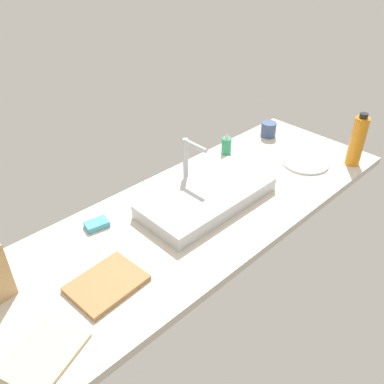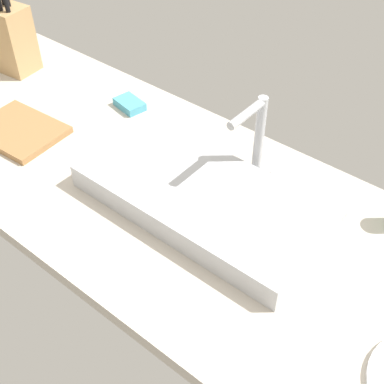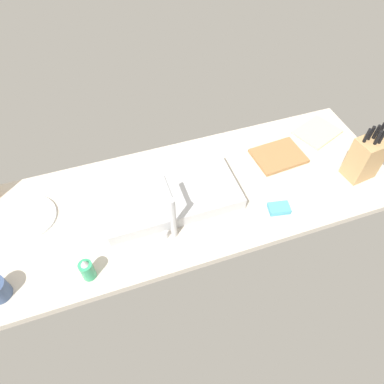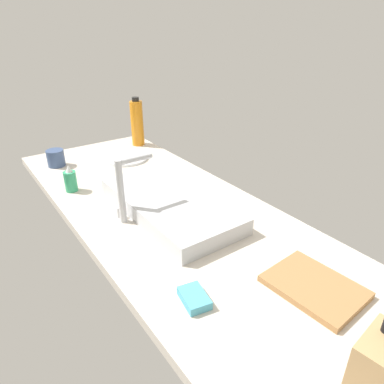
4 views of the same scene
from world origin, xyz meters
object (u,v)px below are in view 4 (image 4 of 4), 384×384
dinner_plate (126,158)px  dish_sponge (194,298)px  soap_bottle (70,180)px  cutting_board (314,287)px  water_bottle (137,123)px  faucet (124,185)px  coffee_mug (56,158)px  sink_basin (169,205)px

dinner_plate → dish_sponge: bearing=163.6°
soap_bottle → dish_sponge: bearing=-176.9°
cutting_board → dish_sponge: (14.90, 28.78, 0.30)cm
soap_bottle → water_bottle: bearing=-53.7°
soap_bottle → faucet: bearing=-166.4°
dinner_plate → coffee_mug: bearing=70.6°
sink_basin → cutting_board: size_ratio=2.47×
soap_bottle → water_bottle: water_bottle is taller
soap_bottle → dinner_plate: (20.63, -34.69, -4.21)cm
faucet → dinner_plate: bearing=-25.1°
faucet → coffee_mug: 67.94cm
faucet → dinner_plate: size_ratio=1.03×
cutting_board → sink_basin: bearing=9.1°
coffee_mug → faucet: bearing=-175.3°
dinner_plate → coffee_mug: size_ratio=2.74×
cutting_board → dinner_plate: bearing=-0.7°
cutting_board → water_bottle: bearing=-7.5°
water_bottle → coffee_mug: water_bottle is taller
water_bottle → coffee_mug: bearing=96.6°
cutting_board → coffee_mug: 132.07cm
soap_bottle → cutting_board: bearing=-161.0°
dinner_plate → sink_basin: bearing=169.8°
sink_basin → coffee_mug: (70.75, 20.92, 0.99)cm
sink_basin → dinner_plate: sink_basin is taller
coffee_mug → soap_bottle: bearing=174.5°
cutting_board → dish_sponge: bearing=62.6°
sink_basin → faucet: bearing=76.3°
faucet → cutting_board: 67.60cm
coffee_mug → cutting_board: bearing=-166.8°
faucet → dinner_plate: 63.12cm
cutting_board → dinner_plate: cutting_board is taller
sink_basin → faucet: 19.28cm
sink_basin → faucet: size_ratio=2.52×
coffee_mug → dish_sponge: bearing=-179.3°
sink_basin → soap_bottle: (38.99, 23.97, 1.77)cm
water_bottle → dinner_plate: size_ratio=1.17×
dish_sponge → cutting_board: bearing=-117.4°
sink_basin → dinner_plate: size_ratio=2.58×
sink_basin → faucet: faucet is taller
cutting_board → water_bottle: size_ratio=0.89×
sink_basin → cutting_board: 58.57cm
soap_bottle → water_bottle: (37.30, -50.85, 7.84)cm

